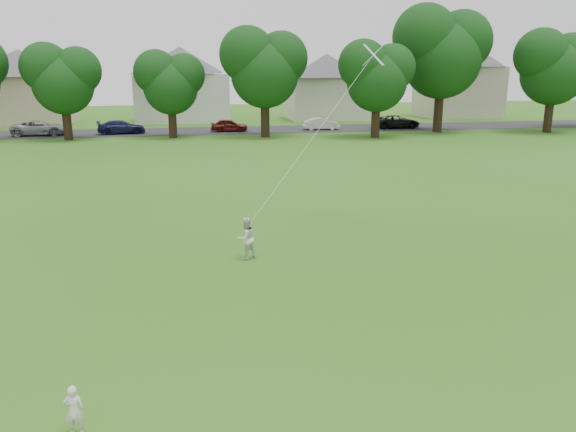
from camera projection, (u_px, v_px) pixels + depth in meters
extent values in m
plane|color=#2B5F15|center=(197.00, 352.00, 11.69)|extent=(160.00, 160.00, 0.00)
cube|color=#2D2D30|center=(184.00, 131.00, 51.58)|extent=(90.00, 7.00, 0.01)
imported|color=silver|center=(74.00, 410.00, 8.95)|extent=(0.34, 0.24, 0.89)
imported|color=silver|center=(246.00, 238.00, 17.20)|extent=(0.81, 0.76, 1.32)
plane|color=white|center=(374.00, 55.00, 19.15)|extent=(1.04, 1.17, 0.69)
cylinder|color=white|center=(313.00, 137.00, 18.14)|extent=(0.01, 0.01, 7.55)
cylinder|color=black|center=(67.00, 121.00, 45.24)|extent=(0.69, 0.69, 2.97)
cylinder|color=black|center=(172.00, 121.00, 46.73)|extent=(0.68, 0.68, 2.78)
cylinder|color=black|center=(265.00, 116.00, 47.03)|extent=(0.74, 0.74, 3.50)
cylinder|color=black|center=(375.00, 119.00, 46.77)|extent=(0.71, 0.71, 3.09)
cylinder|color=black|center=(439.00, 108.00, 50.70)|extent=(0.81, 0.81, 4.32)
cylinder|color=black|center=(549.00, 113.00, 50.53)|extent=(0.74, 0.74, 3.52)
imported|color=gray|center=(40.00, 128.00, 48.30)|extent=(4.72, 2.34, 1.29)
imported|color=#12163A|center=(121.00, 127.00, 49.52)|extent=(4.29, 2.22, 1.19)
imported|color=#4B110F|center=(229.00, 125.00, 51.21)|extent=(3.44, 1.58, 1.14)
imported|color=silver|center=(321.00, 124.00, 52.75)|extent=(3.44, 1.44, 1.11)
imported|color=black|center=(397.00, 122.00, 54.05)|extent=(4.48, 2.07, 1.25)
cube|color=beige|center=(24.00, 100.00, 57.63)|extent=(9.24, 7.05, 4.82)
pyramid|color=#4E4C51|center=(18.00, 49.00, 56.33)|extent=(13.32, 13.32, 2.65)
cube|color=white|center=(182.00, 98.00, 60.43)|extent=(9.73, 6.62, 5.04)
pyramid|color=#4E4C51|center=(180.00, 47.00, 59.07)|extent=(14.04, 14.04, 2.77)
cube|color=silver|center=(326.00, 98.00, 63.32)|extent=(8.48, 6.74, 4.63)
pyramid|color=#4E4C51|center=(327.00, 53.00, 62.06)|extent=(12.23, 12.23, 2.55)
cube|color=beige|center=(458.00, 92.00, 66.00)|extent=(8.36, 7.25, 5.76)
pyramid|color=#4E4C51|center=(462.00, 38.00, 64.45)|extent=(12.06, 12.06, 3.17)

